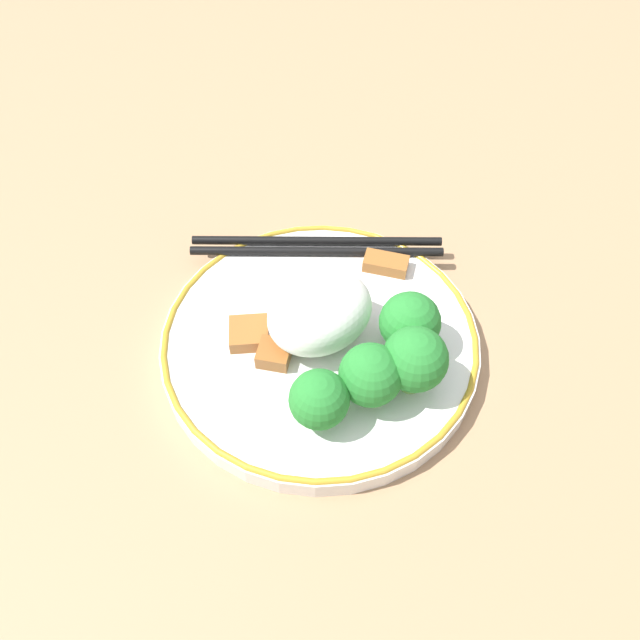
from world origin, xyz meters
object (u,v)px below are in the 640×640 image
Objects in this scene: plate at (320,340)px; chopsticks at (317,246)px; broccoli_back_center at (366,378)px; broccoli_mid_left at (410,323)px; broccoli_back_left at (319,400)px; broccoli_back_right at (415,360)px.

plate is 0.10m from chopsticks.
plate is 4.81× the size of broccoli_back_center.
plate is 4.84× the size of broccoli_mid_left.
broccoli_back_left is 0.17m from chopsticks.
broccoli_back_center is at bearing 173.71° from broccoli_back_left.
broccoli_back_left reaches higher than chopsticks.
broccoli_back_left is 0.07m from broccoli_back_right.
broccoli_back_left reaches higher than plate.
broccoli_back_right reaches higher than chopsticks.
broccoli_back_right is at bearing 170.63° from broccoli_back_left.
broccoli_mid_left is 0.26× the size of chopsticks.
broccoli_back_center is at bearing 22.35° from broccoli_mid_left.
plate is at bearing -66.58° from broccoli_back_right.
plate is 5.27× the size of broccoli_back_left.
broccoli_back_left is at bearing -9.37° from broccoli_back_right.
broccoli_back_left is 0.09m from broccoli_mid_left.
chopsticks is (-0.05, -0.15, -0.02)m from broccoli_back_center.
broccoli_mid_left reaches higher than chopsticks.
broccoli_back_left is (0.04, 0.06, 0.03)m from plate.
broccoli_back_left is at bearing 58.52° from chopsticks.
broccoli_mid_left is (-0.02, -0.03, -0.00)m from broccoli_back_right.
broccoli_back_right is at bearing 113.42° from plate.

